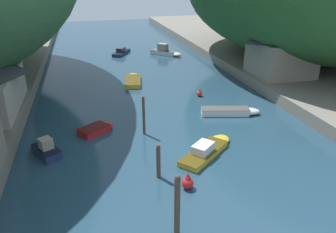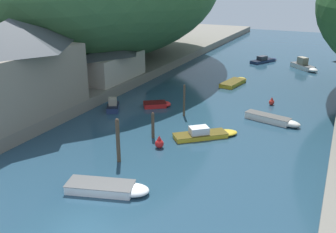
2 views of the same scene
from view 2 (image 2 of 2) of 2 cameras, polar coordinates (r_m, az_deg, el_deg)
water_surface at (r=47.62m, az=9.61°, el=3.46°), size 130.00×130.00×0.00m
left_bank at (r=57.89m, az=-13.13°, el=6.85°), size 22.00×120.00×1.25m
waterfront_building at (r=38.28m, az=-22.21°, el=7.22°), size 7.59×13.34×8.94m
boathouse_shed at (r=49.36m, az=-9.05°, el=8.52°), size 5.81×10.56×4.73m
boat_far_upstream at (r=67.37m, az=14.50°, el=8.33°), size 4.07×6.07×1.13m
boat_moored_right at (r=25.91m, az=-8.77°, el=-10.72°), size 5.89×3.20×0.61m
boat_near_quay at (r=42.04m, az=-1.53°, el=1.86°), size 3.38×2.98×0.55m
boat_cabin_cruiser at (r=52.19m, az=10.16°, el=5.20°), size 2.71×6.00×0.52m
boat_open_rowboat at (r=34.13m, az=5.81°, el=-2.64°), size 5.59×5.12×1.05m
boat_red_skiff at (r=41.54m, az=-8.35°, el=1.67°), size 2.61×3.42×1.44m
boat_small_dinghy at (r=38.78m, az=15.87°, el=-0.46°), size 5.78×2.55×0.65m
boat_mid_channel at (r=63.49m, az=20.10°, el=7.23°), size 4.94×5.06×1.83m
mooring_post_nearest at (r=29.14m, az=-7.63°, el=-3.62°), size 0.31×0.31×3.63m
mooring_post_second at (r=33.48m, az=-2.32°, el=-1.32°), size 0.28×0.28×2.44m
mooring_post_middle at (r=38.79m, az=2.48°, el=2.48°), size 0.23×0.23×3.39m
channel_buoy_near at (r=44.22m, az=15.51°, el=2.17°), size 0.61×0.61×0.92m
channel_buoy_far at (r=31.78m, az=-1.33°, el=-4.07°), size 0.76×0.76×1.14m
person_on_quay at (r=42.10m, az=-13.25°, el=4.13°), size 0.33×0.43×1.69m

